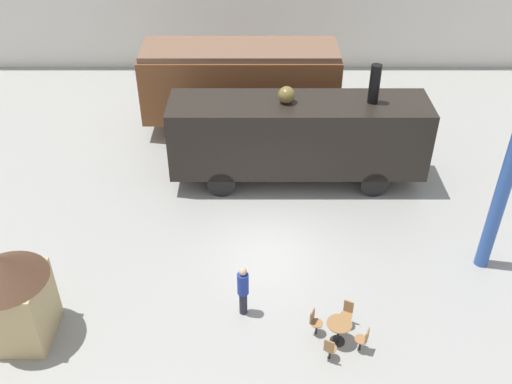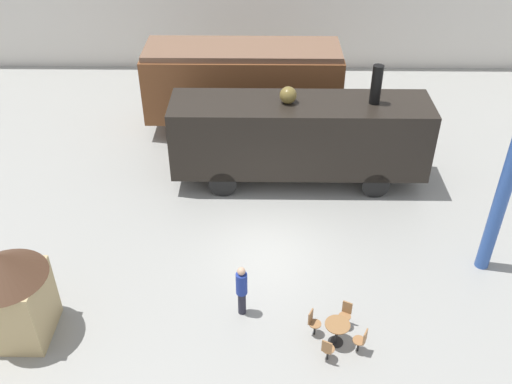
{
  "view_description": "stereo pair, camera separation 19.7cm",
  "coord_description": "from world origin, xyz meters",
  "views": [
    {
      "loc": [
        -0.38,
        -15.0,
        12.98
      ],
      "look_at": [
        -0.4,
        1.0,
        1.6
      ],
      "focal_mm": 40.0,
      "sensor_mm": 36.0,
      "label": 1
    },
    {
      "loc": [
        -0.19,
        -15.0,
        12.98
      ],
      "look_at": [
        -0.4,
        1.0,
        1.6
      ],
      "focal_mm": 40.0,
      "sensor_mm": 36.0,
      "label": 2
    }
  ],
  "objects": [
    {
      "name": "cafe_table_near",
      "position": [
        1.95,
        -4.16,
        0.55
      ],
      "size": [
        0.72,
        0.72,
        0.76
      ],
      "color": "black",
      "rests_on": "ground_plane"
    },
    {
      "name": "cafe_chair_1",
      "position": [
        1.3,
        -3.83,
        0.51
      ],
      "size": [
        0.4,
        0.39,
        0.87
      ],
      "rotation": [
        0.0,
        0.0,
        5.82
      ],
      "color": "black",
      "rests_on": "ground_plane"
    },
    {
      "name": "steam_locomotive",
      "position": [
        1.24,
        4.13,
        2.08
      ],
      "size": [
        9.8,
        2.42,
        4.92
      ],
      "color": "black",
      "rests_on": "ground_plane"
    },
    {
      "name": "cafe_chair_2",
      "position": [
        1.63,
        -4.81,
        0.51
      ],
      "size": [
        0.39,
        0.4,
        0.87
      ],
      "rotation": [
        0.0,
        0.0,
        7.39
      ],
      "color": "black",
      "rests_on": "ground_plane"
    },
    {
      "name": "visitor_person",
      "position": [
        -0.77,
        -3.04,
        0.99
      ],
      "size": [
        0.34,
        0.34,
        1.81
      ],
      "color": "#262633",
      "rests_on": "ground_plane"
    },
    {
      "name": "ground_plane",
      "position": [
        0.0,
        0.0,
        0.0
      ],
      "size": [
        80.0,
        80.0,
        0.0
      ],
      "primitive_type": "plane",
      "color": "gray"
    },
    {
      "name": "support_pillar",
      "position": [
        7.13,
        -0.86,
        4.0
      ],
      "size": [
        0.44,
        0.44,
        8.0
      ],
      "color": "#2D519E",
      "rests_on": "ground_plane"
    },
    {
      "name": "passenger_coach_wooden",
      "position": [
        -1.08,
        8.52,
        2.33
      ],
      "size": [
        8.61,
        2.85,
        3.91
      ],
      "color": "brown",
      "rests_on": "ground_plane"
    },
    {
      "name": "ticket_kiosk",
      "position": [
        -7.13,
        -3.9,
        1.67
      ],
      "size": [
        2.34,
        2.34,
        3.0
      ],
      "color": "tan",
      "rests_on": "ground_plane"
    },
    {
      "name": "cafe_chair_0",
      "position": [
        2.28,
        -3.5,
        0.51
      ],
      "size": [
        0.39,
        0.4,
        0.87
      ],
      "rotation": [
        0.0,
        0.0,
        4.25
      ],
      "color": "black",
      "rests_on": "ground_plane"
    },
    {
      "name": "cafe_chair_3",
      "position": [
        2.6,
        -4.48,
        0.51
      ],
      "size": [
        0.4,
        0.39,
        0.87
      ],
      "rotation": [
        0.0,
        0.0,
        8.96
      ],
      "color": "black",
      "rests_on": "ground_plane"
    }
  ]
}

